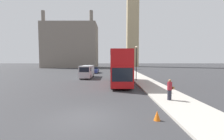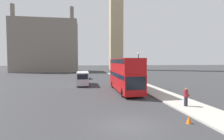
{
  "view_description": "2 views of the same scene",
  "coord_description": "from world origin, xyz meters",
  "px_view_note": "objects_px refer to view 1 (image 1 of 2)",
  "views": [
    {
      "loc": [
        1.61,
        -8.32,
        3.31
      ],
      "look_at": [
        1.67,
        11.79,
        1.99
      ],
      "focal_mm": 24.0,
      "sensor_mm": 36.0,
      "label": 1
    },
    {
      "loc": [
        -2.89,
        -10.86,
        4.23
      ],
      "look_at": [
        2.14,
        20.06,
        2.57
      ],
      "focal_mm": 28.0,
      "sensor_mm": 36.0,
      "label": 2
    }
  ],
  "objects_px": {
    "parked_sedan": "(94,70)",
    "white_van": "(87,71)",
    "street_lamp": "(136,58)",
    "pedestrian": "(169,90)",
    "red_double_decker_bus": "(119,66)",
    "clock_tower": "(132,5)"
  },
  "relations": [
    {
      "from": "white_van",
      "to": "pedestrian",
      "type": "bearing_deg",
      "value": -60.28
    },
    {
      "from": "clock_tower",
      "to": "street_lamp",
      "type": "xyz_separation_m",
      "value": [
        -6.8,
        -55.3,
        -27.59
      ]
    },
    {
      "from": "white_van",
      "to": "pedestrian",
      "type": "height_order",
      "value": "white_van"
    },
    {
      "from": "clock_tower",
      "to": "parked_sedan",
      "type": "height_order",
      "value": "clock_tower"
    },
    {
      "from": "parked_sedan",
      "to": "clock_tower",
      "type": "bearing_deg",
      "value": 69.23
    },
    {
      "from": "white_van",
      "to": "street_lamp",
      "type": "height_order",
      "value": "street_lamp"
    },
    {
      "from": "red_double_decker_bus",
      "to": "pedestrian",
      "type": "bearing_deg",
      "value": -68.77
    },
    {
      "from": "parked_sedan",
      "to": "street_lamp",
      "type": "bearing_deg",
      "value": -62.01
    },
    {
      "from": "clock_tower",
      "to": "street_lamp",
      "type": "bearing_deg",
      "value": -97.01
    },
    {
      "from": "clock_tower",
      "to": "parked_sedan",
      "type": "xyz_separation_m",
      "value": [
        -15.07,
        -39.74,
        -30.59
      ]
    },
    {
      "from": "pedestrian",
      "to": "parked_sedan",
      "type": "distance_m",
      "value": 28.53
    },
    {
      "from": "pedestrian",
      "to": "street_lamp",
      "type": "bearing_deg",
      "value": 94.01
    },
    {
      "from": "pedestrian",
      "to": "street_lamp",
      "type": "height_order",
      "value": "street_lamp"
    },
    {
      "from": "clock_tower",
      "to": "red_double_decker_bus",
      "type": "xyz_separation_m",
      "value": [
        -9.5,
        -57.78,
        -28.77
      ]
    },
    {
      "from": "clock_tower",
      "to": "pedestrian",
      "type": "xyz_separation_m",
      "value": [
        -6.0,
        -66.79,
        -30.31
      ]
    },
    {
      "from": "red_double_decker_bus",
      "to": "pedestrian",
      "type": "height_order",
      "value": "red_double_decker_bus"
    },
    {
      "from": "parked_sedan",
      "to": "white_van",
      "type": "bearing_deg",
      "value": -91.02
    },
    {
      "from": "white_van",
      "to": "red_double_decker_bus",
      "type": "bearing_deg",
      "value": -51.42
    },
    {
      "from": "parked_sedan",
      "to": "pedestrian",
      "type": "bearing_deg",
      "value": -71.46
    },
    {
      "from": "white_van",
      "to": "street_lamp",
      "type": "bearing_deg",
      "value": -29.28
    },
    {
      "from": "pedestrian",
      "to": "white_van",
      "type": "bearing_deg",
      "value": 119.72
    },
    {
      "from": "clock_tower",
      "to": "street_lamp",
      "type": "distance_m",
      "value": 62.17
    }
  ]
}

